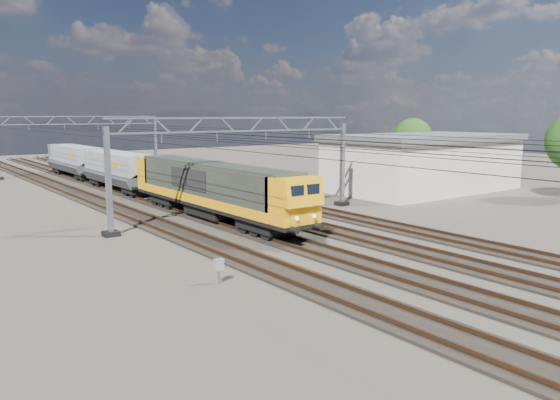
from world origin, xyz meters
TOP-DOWN VIEW (x-y plane):
  - ground at (0.00, 0.00)m, footprint 160.00×160.00m
  - track_outer_west at (-6.00, 0.00)m, footprint 2.60×140.00m
  - track_loco at (-2.00, 0.00)m, footprint 2.60×140.00m
  - track_inner_east at (2.00, 0.00)m, footprint 2.60×140.00m
  - track_outer_east at (6.00, 0.00)m, footprint 2.60×140.00m
  - catenary_gantry_mid at (0.00, 4.00)m, footprint 19.90×0.90m
  - catenary_gantry_far at (0.00, 40.00)m, footprint 19.90×0.90m
  - overhead_wires at (0.00, 8.00)m, footprint 12.03×140.00m
  - locomotive at (-2.00, 4.79)m, footprint 2.76×21.10m
  - hopper_wagon_lead at (-2.00, 22.49)m, footprint 3.38×13.00m
  - hopper_wagon_mid at (-2.00, 36.69)m, footprint 3.38×13.00m
  - trackside_cabinet at (-9.08, -8.15)m, footprint 0.39×0.30m
  - industrial_shed at (22.00, 6.00)m, footprint 18.60×10.60m
  - tree_far at (30.32, 13.79)m, footprint 5.13×4.73m

SIDE VIEW (x-z plane):
  - ground at x=0.00m, z-range 0.00..0.00m
  - track_outer_west at x=-6.00m, z-range -0.08..0.22m
  - track_loco at x=-2.00m, z-range -0.08..0.22m
  - track_inner_east at x=2.00m, z-range -0.08..0.22m
  - track_outer_east at x=6.00m, z-range -0.08..0.22m
  - trackside_cabinet at x=-9.08m, z-range 0.29..1.42m
  - hopper_wagon_lead at x=-2.00m, z-range 0.60..3.86m
  - hopper_wagon_mid at x=-2.00m, z-range 0.60..3.86m
  - locomotive at x=-2.00m, z-range 0.52..4.14m
  - industrial_shed at x=22.00m, z-range 0.03..5.43m
  - catenary_gantry_mid at x=0.00m, z-range 0.35..7.46m
  - catenary_gantry_far at x=0.00m, z-range 0.35..7.46m
  - tree_far at x=30.32m, z-range 0.94..7.82m
  - overhead_wires at x=0.00m, z-range 5.48..6.02m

